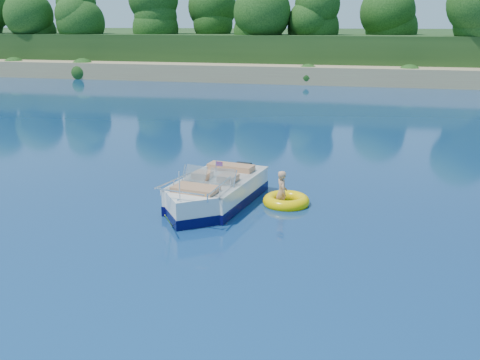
% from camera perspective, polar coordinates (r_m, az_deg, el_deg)
% --- Properties ---
extents(ground, '(160.00, 160.00, 0.00)m').
position_cam_1_polar(ground, '(13.71, -7.09, -5.84)').
color(ground, '#091E44').
rests_on(ground, ground).
extents(shoreline, '(170.00, 59.00, 6.00)m').
position_cam_1_polar(shoreline, '(75.86, 10.36, 13.08)').
color(shoreline, '#9D7F5B').
rests_on(shoreline, ground).
extents(treeline, '(150.00, 7.12, 8.19)m').
position_cam_1_polar(treeline, '(53.05, 9.04, 16.71)').
color(treeline, '#311F10').
rests_on(treeline, ground).
extents(motorboat, '(2.41, 5.23, 1.75)m').
position_cam_1_polar(motorboat, '(15.64, -2.84, -1.55)').
color(motorboat, silver).
rests_on(motorboat, ground).
extents(tow_tube, '(1.48, 1.48, 0.37)m').
position_cam_1_polar(tow_tube, '(15.87, 4.95, -2.26)').
color(tow_tube, '#FFD000').
rests_on(tow_tube, ground).
extents(boy, '(0.63, 0.81, 1.45)m').
position_cam_1_polar(boy, '(15.86, 4.41, -2.62)').
color(boy, tan).
rests_on(boy, ground).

